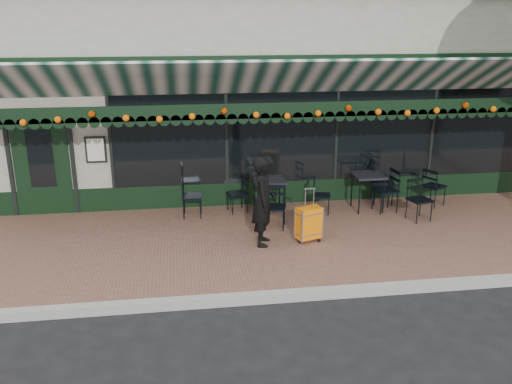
{
  "coord_description": "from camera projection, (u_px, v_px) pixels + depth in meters",
  "views": [
    {
      "loc": [
        -1.96,
        -7.25,
        4.1
      ],
      "look_at": [
        -0.7,
        1.6,
        1.2
      ],
      "focal_mm": 38.0,
      "sensor_mm": 36.0,
      "label": 1
    }
  ],
  "objects": [
    {
      "name": "suitcase",
      "position": [
        309.0,
        224.0,
        9.91
      ],
      "size": [
        0.5,
        0.38,
        1.01
      ],
      "rotation": [
        0.0,
        0.0,
        0.34
      ],
      "color": "orange",
      "rests_on": "sidewalk"
    },
    {
      "name": "restaurant_building",
      "position": [
        250.0,
        86.0,
        15.03
      ],
      "size": [
        12.0,
        9.6,
        4.5
      ],
      "color": "gray",
      "rests_on": "ground"
    },
    {
      "name": "chair_b_front",
      "position": [
        275.0,
        208.0,
        10.51
      ],
      "size": [
        0.51,
        0.51,
        0.84
      ],
      "primitive_type": null,
      "rotation": [
        0.0,
        0.0,
        -0.26
      ],
      "color": "black",
      "rests_on": "sidewalk"
    },
    {
      "name": "chair_a_front",
      "position": [
        420.0,
        200.0,
        10.91
      ],
      "size": [
        0.51,
        0.51,
        0.85
      ],
      "primitive_type": null,
      "rotation": [
        0.0,
        0.0,
        0.24
      ],
      "color": "black",
      "rests_on": "sidewalk"
    },
    {
      "name": "sidewalk",
      "position": [
        290.0,
        241.0,
        10.21
      ],
      "size": [
        18.0,
        4.0,
        0.15
      ],
      "primitive_type": "cube",
      "color": "brown",
      "rests_on": "ground"
    },
    {
      "name": "cafe_table_a",
      "position": [
        368.0,
        178.0,
        11.44
      ],
      "size": [
        0.63,
        0.63,
        0.78
      ],
      "color": "black",
      "rests_on": "sidewalk"
    },
    {
      "name": "curb",
      "position": [
        317.0,
        294.0,
        8.25
      ],
      "size": [
        18.0,
        0.16,
        0.15
      ],
      "primitive_type": "cube",
      "color": "#9E9E99",
      "rests_on": "ground"
    },
    {
      "name": "chair_a_extra",
      "position": [
        434.0,
        187.0,
        11.79
      ],
      "size": [
        0.58,
        0.58,
        0.85
      ],
      "primitive_type": null,
      "rotation": [
        0.0,
        0.0,
        2.09
      ],
      "color": "black",
      "rests_on": "sidewalk"
    },
    {
      "name": "woman",
      "position": [
        263.0,
        201.0,
        9.64
      ],
      "size": [
        0.51,
        0.67,
        1.64
      ],
      "primitive_type": "imported",
      "rotation": [
        0.0,
        0.0,
        1.36
      ],
      "color": "black",
      "rests_on": "sidewalk"
    },
    {
      "name": "chair_a_right",
      "position": [
        382.0,
        182.0,
        11.9
      ],
      "size": [
        0.58,
        0.58,
        0.98
      ],
      "primitive_type": null,
      "rotation": [
        0.0,
        0.0,
        1.35
      ],
      "color": "black",
      "rests_on": "sidewalk"
    },
    {
      "name": "chair_b_left",
      "position": [
        237.0,
        194.0,
        11.4
      ],
      "size": [
        0.47,
        0.47,
        0.79
      ],
      "primitive_type": null,
      "rotation": [
        0.0,
        0.0,
        -1.34
      ],
      "color": "black",
      "rests_on": "sidewalk"
    },
    {
      "name": "chair_a_left",
      "position": [
        386.0,
        191.0,
        11.4
      ],
      "size": [
        0.52,
        0.52,
        0.92
      ],
      "primitive_type": null,
      "rotation": [
        0.0,
        0.0,
        -1.43
      ],
      "color": "black",
      "rests_on": "sidewalk"
    },
    {
      "name": "chair_solo",
      "position": [
        192.0,
        197.0,
        11.12
      ],
      "size": [
        0.45,
        0.45,
        0.84
      ],
      "primitive_type": null,
      "rotation": [
        0.0,
        0.0,
        1.51
      ],
      "color": "black",
      "rests_on": "sidewalk"
    },
    {
      "name": "chair_b_right",
      "position": [
        322.0,
        196.0,
        11.33
      ],
      "size": [
        0.47,
        0.47,
        0.75
      ],
      "primitive_type": null,
      "rotation": [
        0.0,
        0.0,
        1.29
      ],
      "color": "black",
      "rests_on": "sidewalk"
    },
    {
      "name": "cafe_table_b",
      "position": [
        269.0,
        183.0,
        11.05
      ],
      "size": [
        0.64,
        0.64,
        0.79
      ],
      "color": "black",
      "rests_on": "sidewalk"
    },
    {
      "name": "ground",
      "position": [
        316.0,
        295.0,
        8.35
      ],
      "size": [
        80.0,
        80.0,
        0.0
      ],
      "primitive_type": "plane",
      "color": "black",
      "rests_on": "ground"
    }
  ]
}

